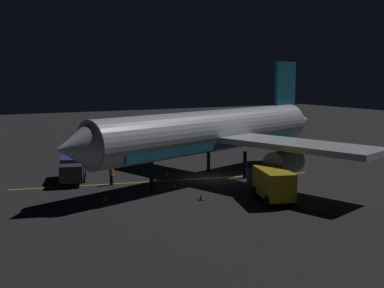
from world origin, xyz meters
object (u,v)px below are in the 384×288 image
object	(u,v)px
baggage_truck	(73,169)
ground_crew_worker	(111,175)
catering_truck	(271,184)
traffic_cone_far	(167,173)
traffic_cone_near_right	(201,197)
traffic_cone_under_wing	(106,198)
traffic_cone_near_left	(175,186)
airliner	(214,133)

from	to	relation	value
baggage_truck	ground_crew_worker	distance (m)	4.28
catering_truck	traffic_cone_far	size ratio (longest dim) A/B	11.80
baggage_truck	catering_truck	bearing A→B (deg)	-139.30
traffic_cone_near_right	traffic_cone_under_wing	xyz separation A→B (m)	(3.42, 6.76, 0.00)
ground_crew_worker	traffic_cone_under_wing	bearing A→B (deg)	157.27
catering_truck	ground_crew_worker	size ratio (longest dim) A/B	3.73
traffic_cone_near_left	traffic_cone_far	bearing A→B (deg)	-18.02
baggage_truck	catering_truck	size ratio (longest dim) A/B	0.95
baggage_truck	traffic_cone_near_right	size ratio (longest dim) A/B	11.17
airliner	ground_crew_worker	size ratio (longest dim) A/B	19.35
baggage_truck	traffic_cone_near_left	distance (m)	10.23
airliner	traffic_cone_far	distance (m)	6.33
traffic_cone_near_right	traffic_cone_far	bearing A→B (deg)	-8.96
traffic_cone_near_right	traffic_cone_far	world-z (taller)	same
ground_crew_worker	traffic_cone_under_wing	distance (m)	5.52
airliner	baggage_truck	distance (m)	13.90
airliner	ground_crew_worker	bearing A→B (deg)	80.97
baggage_truck	catering_truck	xyz separation A→B (m)	(-14.30, -12.30, 0.13)
baggage_truck	traffic_cone_under_wing	world-z (taller)	baggage_truck
airliner	traffic_cone_under_wing	bearing A→B (deg)	106.12
traffic_cone_under_wing	traffic_cone_far	xyz separation A→B (m)	(6.46, -8.32, 0.00)
traffic_cone_near_left	traffic_cone_far	size ratio (longest dim) A/B	1.00
traffic_cone_near_left	traffic_cone_near_right	xyz separation A→B (m)	(-4.54, -0.18, 0.00)
catering_truck	traffic_cone_near_left	xyz separation A→B (m)	(7.04, 5.15, -1.06)
baggage_truck	traffic_cone_under_wing	size ratio (longest dim) A/B	11.17
airliner	traffic_cone_near_right	distance (m)	9.63
airliner	catering_truck	xyz separation A→B (m)	(-9.40, 0.30, -3.10)
traffic_cone_far	ground_crew_worker	bearing A→B (deg)	102.78
baggage_truck	traffic_cone_near_right	bearing A→B (deg)	-148.16
ground_crew_worker	traffic_cone_near_right	distance (m)	9.69
ground_crew_worker	catering_truck	bearing A→B (deg)	-138.77
airliner	traffic_cone_under_wing	distance (m)	13.20
traffic_cone_far	baggage_truck	bearing A→B (deg)	77.84
traffic_cone_near_left	ground_crew_worker	bearing A→B (deg)	48.64
catering_truck	traffic_cone_near_left	size ratio (longest dim) A/B	11.80
baggage_truck	ground_crew_worker	world-z (taller)	baggage_truck
ground_crew_worker	traffic_cone_far	xyz separation A→B (m)	(1.41, -6.20, -0.64)
baggage_truck	traffic_cone_near_left	bearing A→B (deg)	-135.43
traffic_cone_near_left	traffic_cone_far	world-z (taller)	same
airliner	traffic_cone_near_right	xyz separation A→B (m)	(-6.90, 5.27, -4.17)
traffic_cone_far	catering_truck	bearing A→B (deg)	-164.59
ground_crew_worker	traffic_cone_near_right	xyz separation A→B (m)	(-8.48, -4.65, -0.64)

